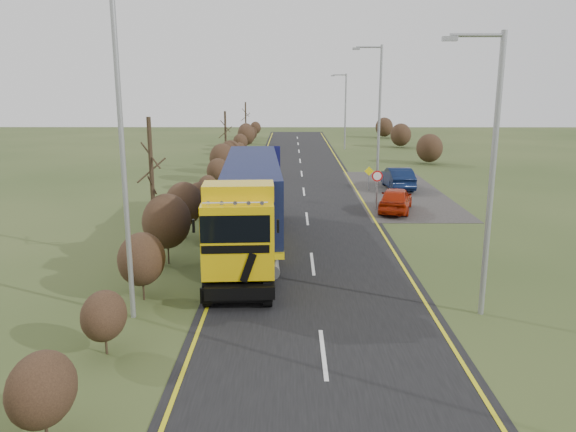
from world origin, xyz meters
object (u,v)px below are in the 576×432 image
at_px(lorry, 250,200).
at_px(car_blue_sedan, 398,178).
at_px(car_red_hatchback, 396,199).
at_px(streetlight_near, 490,166).
at_px(speed_sign, 377,182).

bearing_deg(lorry, car_blue_sedan, 54.85).
distance_m(lorry, car_blue_sedan, 17.95).
height_order(car_red_hatchback, streetlight_near, streetlight_near).
relative_size(car_blue_sedan, speed_sign, 2.00).
xyz_separation_m(lorry, car_blue_sedan, (9.40, 15.21, -1.52)).
bearing_deg(car_blue_sedan, car_red_hatchback, 76.59).
height_order(lorry, streetlight_near, streetlight_near).
relative_size(lorry, car_red_hatchback, 3.38).
bearing_deg(car_red_hatchback, lorry, 60.07).
bearing_deg(speed_sign, car_blue_sedan, 69.56).
xyz_separation_m(lorry, speed_sign, (6.89, 8.49, -0.66)).
bearing_deg(lorry, streetlight_near, -45.77).
height_order(car_red_hatchback, car_blue_sedan, car_blue_sedan).
height_order(lorry, speed_sign, lorry).
distance_m(lorry, streetlight_near, 10.97).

